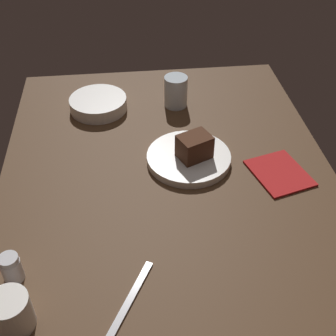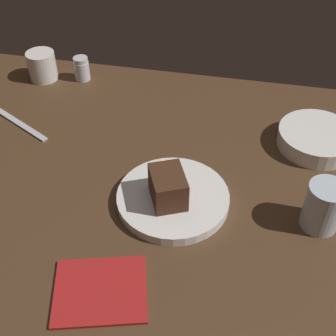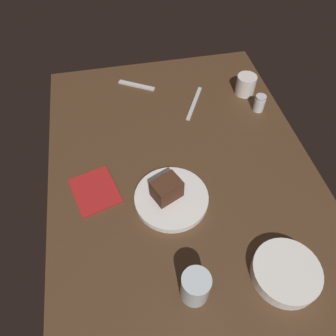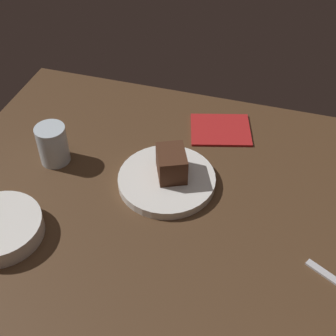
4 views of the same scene
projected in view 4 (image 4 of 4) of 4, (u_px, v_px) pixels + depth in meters
dining_table at (202, 216)px, 99.38cm from camera, size 120.00×84.00×3.00cm
dessert_plate at (167, 180)px, 103.74cm from camera, size 21.81×21.81×2.03cm
chocolate_cake_slice at (172, 164)px, 101.61cm from camera, size 8.83×9.79×6.24cm
water_glass at (53, 144)px, 106.90cm from camera, size 6.99×6.99×9.50cm
side_bowl at (0, 228)px, 92.54cm from camera, size 17.07×17.07×3.86cm
folded_napkin at (221, 130)px, 117.94cm from camera, size 17.77×16.08×0.60cm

